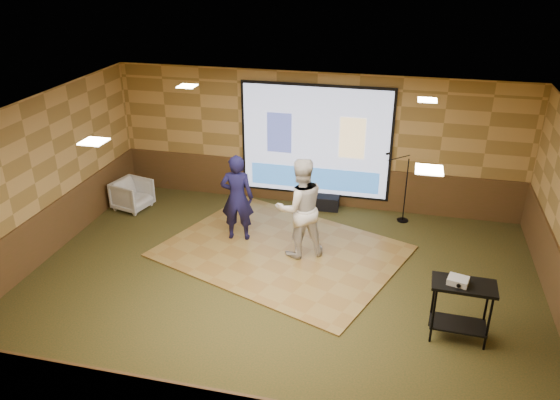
% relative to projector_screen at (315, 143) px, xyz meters
% --- Properties ---
extents(ground, '(9.00, 9.00, 0.00)m').
position_rel_projector_screen_xyz_m(ground, '(0.00, -3.44, -1.47)').
color(ground, '#263317').
rests_on(ground, ground).
extents(room_shell, '(9.04, 7.04, 3.02)m').
position_rel_projector_screen_xyz_m(room_shell, '(0.00, -3.44, 0.62)').
color(room_shell, tan).
rests_on(room_shell, ground).
extents(wainscot_back, '(9.00, 0.04, 0.95)m').
position_rel_projector_screen_xyz_m(wainscot_back, '(0.00, 0.04, -1.00)').
color(wainscot_back, '#4D3A19').
rests_on(wainscot_back, ground).
extents(wainscot_left, '(0.04, 7.00, 0.95)m').
position_rel_projector_screen_xyz_m(wainscot_left, '(-4.48, -3.44, -1.00)').
color(wainscot_left, '#4D3A19').
rests_on(wainscot_left, ground).
extents(projector_screen, '(3.32, 0.06, 2.52)m').
position_rel_projector_screen_xyz_m(projector_screen, '(0.00, 0.00, 0.00)').
color(projector_screen, black).
rests_on(projector_screen, room_shell).
extents(downlight_nw, '(0.32, 0.32, 0.02)m').
position_rel_projector_screen_xyz_m(downlight_nw, '(-2.20, -1.64, 1.50)').
color(downlight_nw, beige).
rests_on(downlight_nw, room_shell).
extents(downlight_ne, '(0.32, 0.32, 0.02)m').
position_rel_projector_screen_xyz_m(downlight_ne, '(2.20, -1.64, 1.50)').
color(downlight_ne, beige).
rests_on(downlight_ne, room_shell).
extents(downlight_sw, '(0.32, 0.32, 0.02)m').
position_rel_projector_screen_xyz_m(downlight_sw, '(-2.20, -4.94, 1.50)').
color(downlight_sw, beige).
rests_on(downlight_sw, room_shell).
extents(downlight_se, '(0.32, 0.32, 0.02)m').
position_rel_projector_screen_xyz_m(downlight_se, '(2.20, -4.94, 1.50)').
color(downlight_se, beige).
rests_on(downlight_se, room_shell).
extents(dance_floor, '(5.14, 4.54, 0.03)m').
position_rel_projector_screen_xyz_m(dance_floor, '(-0.22, -2.28, -1.46)').
color(dance_floor, olive).
rests_on(dance_floor, ground).
extents(player_left, '(0.70, 0.52, 1.76)m').
position_rel_projector_screen_xyz_m(player_left, '(-1.18, -1.97, -0.56)').
color(player_left, '#16133E').
rests_on(player_left, dance_floor).
extents(player_right, '(1.18, 1.09, 1.93)m').
position_rel_projector_screen_xyz_m(player_right, '(0.14, -2.30, -0.48)').
color(player_right, silver).
rests_on(player_right, dance_floor).
extents(av_table, '(0.91, 0.48, 0.96)m').
position_rel_projector_screen_xyz_m(av_table, '(2.93, -4.14, -0.80)').
color(av_table, black).
rests_on(av_table, ground).
extents(projector, '(0.33, 0.30, 0.09)m').
position_rel_projector_screen_xyz_m(projector, '(2.83, -4.15, -0.47)').
color(projector, silver).
rests_on(projector, av_table).
extents(mic_stand, '(0.60, 0.25, 1.54)m').
position_rel_projector_screen_xyz_m(mic_stand, '(1.96, -0.39, -0.98)').
color(mic_stand, black).
rests_on(mic_stand, ground).
extents(banquet_chair, '(0.88, 0.87, 0.67)m').
position_rel_projector_screen_xyz_m(banquet_chair, '(-3.90, -1.17, -1.14)').
color(banquet_chair, gray).
rests_on(banquet_chair, ground).
extents(duffel_bag, '(0.50, 0.34, 0.30)m').
position_rel_projector_screen_xyz_m(duffel_bag, '(0.35, -0.19, -1.32)').
color(duffel_bag, black).
rests_on(duffel_bag, ground).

